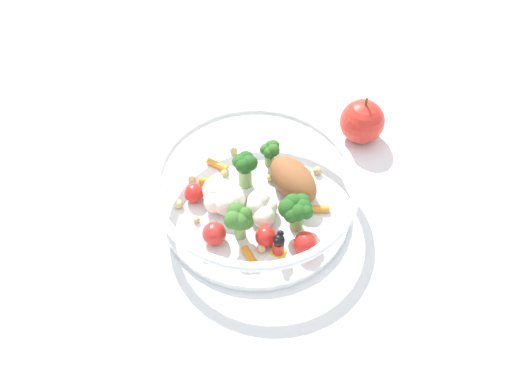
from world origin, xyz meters
TOP-DOWN VIEW (x-y plane):
  - ground_plane at (0.00, 0.00)m, footprint 2.40×2.40m
  - food_container at (-0.02, 0.01)m, footprint 0.26×0.26m
  - loose_apple at (0.17, 0.09)m, footprint 0.06×0.06m

SIDE VIEW (x-z plane):
  - ground_plane at x=0.00m, z-range 0.00..0.00m
  - loose_apple at x=0.17m, z-range -0.01..0.07m
  - food_container at x=-0.02m, z-range 0.00..0.07m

